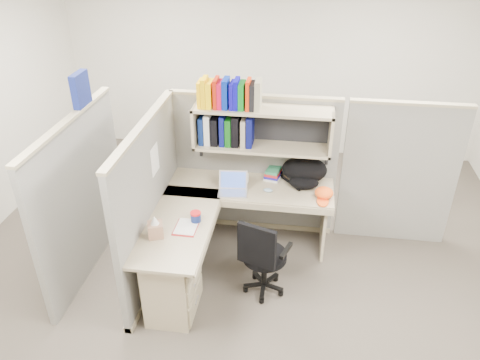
% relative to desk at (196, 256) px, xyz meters
% --- Properties ---
extents(ground, '(6.00, 6.00, 0.00)m').
position_rel_desk_xyz_m(ground, '(0.41, 0.29, -0.44)').
color(ground, '#37322B').
rests_on(ground, ground).
extents(room_shell, '(6.00, 6.00, 6.00)m').
position_rel_desk_xyz_m(room_shell, '(0.41, 0.29, 1.18)').
color(room_shell, beige).
rests_on(room_shell, ground).
extents(cubicle, '(3.79, 1.84, 1.95)m').
position_rel_desk_xyz_m(cubicle, '(0.04, 0.74, 0.47)').
color(cubicle, slate).
rests_on(cubicle, ground).
extents(desk, '(1.74, 1.75, 0.73)m').
position_rel_desk_xyz_m(desk, '(0.00, 0.00, 0.00)').
color(desk, tan).
rests_on(desk, ground).
extents(laptop, '(0.32, 0.32, 0.21)m').
position_rel_desk_xyz_m(laptop, '(0.25, 0.69, 0.40)').
color(laptop, silver).
rests_on(laptop, desk).
extents(backpack, '(0.57, 0.50, 0.28)m').
position_rel_desk_xyz_m(backpack, '(0.96, 0.99, 0.43)').
color(backpack, black).
rests_on(backpack, desk).
extents(orange_cap, '(0.21, 0.24, 0.10)m').
position_rel_desk_xyz_m(orange_cap, '(1.17, 0.75, 0.34)').
color(orange_cap, '#FF5816').
rests_on(orange_cap, desk).
extents(snack_canister, '(0.10, 0.10, 0.10)m').
position_rel_desk_xyz_m(snack_canister, '(-0.02, 0.15, 0.34)').
color(snack_canister, navy).
rests_on(snack_canister, desk).
extents(tissue_box, '(0.17, 0.17, 0.21)m').
position_rel_desk_xyz_m(tissue_box, '(-0.32, -0.12, 0.40)').
color(tissue_box, '#AA7C60').
rests_on(tissue_box, desk).
extents(mouse, '(0.10, 0.07, 0.04)m').
position_rel_desk_xyz_m(mouse, '(0.60, 0.78, 0.31)').
color(mouse, '#82A2B9').
rests_on(mouse, desk).
extents(paper_cup, '(0.07, 0.07, 0.09)m').
position_rel_desk_xyz_m(paper_cup, '(0.35, 0.95, 0.34)').
color(paper_cup, silver).
rests_on(paper_cup, desk).
extents(book_stack, '(0.20, 0.25, 0.11)m').
position_rel_desk_xyz_m(book_stack, '(0.63, 1.08, 0.34)').
color(book_stack, gray).
rests_on(book_stack, desk).
extents(loose_paper, '(0.20, 0.26, 0.00)m').
position_rel_desk_xyz_m(loose_paper, '(-0.08, 0.05, 0.29)').
color(loose_paper, silver).
rests_on(loose_paper, desk).
extents(task_chair, '(0.51, 0.47, 0.88)m').
position_rel_desk_xyz_m(task_chair, '(0.63, 0.07, -0.13)').
color(task_chair, black).
rests_on(task_chair, ground).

